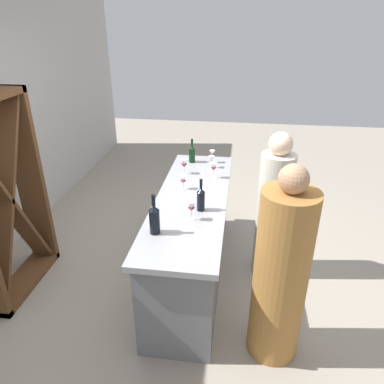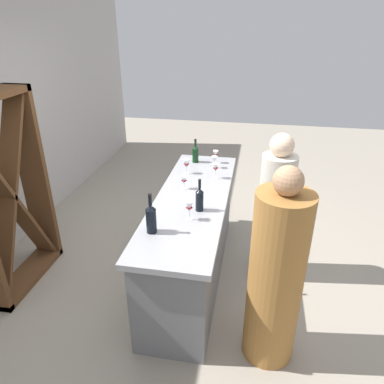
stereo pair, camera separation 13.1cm
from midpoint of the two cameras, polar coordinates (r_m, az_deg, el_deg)
name	(u,v)px [view 2 (the right image)]	position (r m, az deg, el deg)	size (l,w,h in m)	color
ground_plane	(192,274)	(3.83, 1.00, -12.87)	(12.00, 12.00, 0.00)	#9E9384
bar_counter	(192,237)	(3.56, 1.06, -7.19)	(2.19, 0.66, 0.90)	slate
wine_rack	(7,197)	(3.65, -26.44, -0.72)	(0.94, 0.28, 1.86)	brown
wine_bottle_leftmost_near_black	(151,218)	(2.76, -5.17, -4.13)	(0.08, 0.08, 0.33)	black
wine_bottle_second_left_near_black	(200,199)	(3.06, 2.43, -1.11)	(0.07, 0.07, 0.29)	black
wine_bottle_center_dark_green	(195,154)	(4.11, 1.46, 6.13)	(0.07, 0.07, 0.27)	black
wine_glass_near_left	(216,168)	(3.69, 4.78, 3.82)	(0.07, 0.07, 0.16)	white
wine_glass_near_center	(214,160)	(3.96, 4.52, 5.14)	(0.07, 0.07, 0.14)	white
wine_glass_near_right	(216,154)	(4.10, 4.68, 5.96)	(0.06, 0.06, 0.15)	white
wine_glass_far_left	(189,207)	(2.92, 0.84, -2.46)	(0.07, 0.07, 0.17)	white
wine_glass_far_center	(184,180)	(3.46, -0.21, 1.87)	(0.06, 0.06, 0.13)	white
wine_glass_far_right	(186,164)	(3.80, 0.10, 4.45)	(0.07, 0.07, 0.16)	white
person_left_guest	(274,213)	(3.58, 13.95, -3.31)	(0.34, 0.34, 1.50)	beige
person_center_guest	(276,278)	(2.72, 14.54, -13.08)	(0.51, 0.51, 1.59)	#9E6B33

